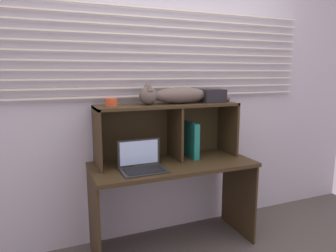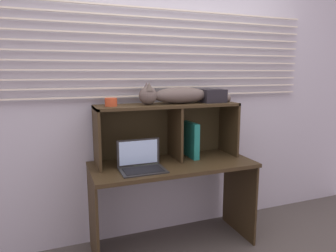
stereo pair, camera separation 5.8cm
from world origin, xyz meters
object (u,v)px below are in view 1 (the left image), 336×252
laptop (142,164)px  binder_upright (191,140)px  book_stack (142,159)px  storage_box (211,96)px  cat (175,95)px  small_basket (111,102)px

laptop → binder_upright: (0.49, 0.18, 0.10)m
laptop → book_stack: (0.05, 0.18, -0.02)m
laptop → storage_box: (0.68, 0.18, 0.47)m
cat → laptop: 0.62m
storage_box → laptop: bearing=-165.1°
binder_upright → book_stack: (-0.44, -0.00, -0.12)m
laptop → binder_upright: 0.53m
cat → book_stack: 0.58m
small_basket → cat: bearing=0.0°
cat → laptop: (-0.34, -0.18, -0.48)m
cat → binder_upright: (0.14, 0.00, -0.38)m
laptop → small_basket: bearing=134.5°
small_basket → storage_box: storage_box is taller
binder_upright → storage_box: (0.19, 0.00, 0.37)m
laptop → small_basket: size_ratio=3.63×
cat → storage_box: cat is taller
storage_box → small_basket: bearing=180.0°
book_stack → storage_box: bearing=0.2°
binder_upright → storage_box: storage_box is taller
cat → laptop: bearing=-152.4°
laptop → book_stack: 0.19m
cat → book_stack: (-0.29, -0.00, -0.50)m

